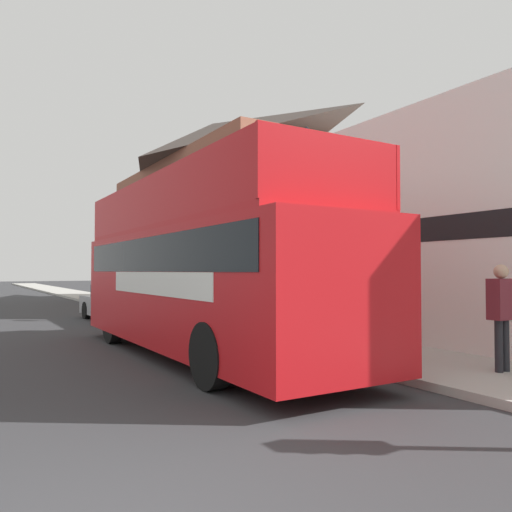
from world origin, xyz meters
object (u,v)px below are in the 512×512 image
(pedestrian_nearest, at_px, (502,307))
(lamp_post_second, at_px, (170,233))
(parked_car_ahead_of_bus, at_px, (118,303))
(lamp_post_third, at_px, (116,235))
(lamp_post_nearest, at_px, (307,195))
(tour_bus, at_px, (200,276))
(pedestrian_second, at_px, (369,302))

(pedestrian_nearest, bearing_deg, lamp_post_second, 96.08)
(parked_car_ahead_of_bus, distance_m, pedestrian_nearest, 13.84)
(lamp_post_second, height_order, lamp_post_third, lamp_post_third)
(lamp_post_nearest, bearing_deg, lamp_post_second, 91.49)
(tour_bus, xyz_separation_m, pedestrian_second, (3.12, -1.95, -0.57))
(parked_car_ahead_of_bus, xyz_separation_m, lamp_post_third, (1.75, 6.82, 3.04))
(pedestrian_second, height_order, lamp_post_second, lamp_post_second)
(pedestrian_second, bearing_deg, parked_car_ahead_of_bus, 103.40)
(pedestrian_nearest, relative_size, lamp_post_nearest, 0.36)
(pedestrian_nearest, xyz_separation_m, pedestrian_second, (-0.31, 2.89, -0.07))
(parked_car_ahead_of_bus, relative_size, pedestrian_second, 2.54)
(pedestrian_second, bearing_deg, lamp_post_second, 96.05)
(parked_car_ahead_of_bus, distance_m, lamp_post_third, 7.67)
(pedestrian_second, xyz_separation_m, lamp_post_third, (-0.79, 17.47, 2.50))
(parked_car_ahead_of_bus, height_order, pedestrian_nearest, pedestrian_nearest)
(parked_car_ahead_of_bus, xyz_separation_m, pedestrian_second, (2.53, -10.64, 0.54))
(parked_car_ahead_of_bus, relative_size, lamp_post_third, 0.84)
(parked_car_ahead_of_bus, relative_size, pedestrian_nearest, 2.38)
(pedestrian_nearest, relative_size, lamp_post_third, 0.35)
(lamp_post_second, bearing_deg, tour_bus, -106.13)
(lamp_post_second, relative_size, lamp_post_third, 0.87)
(lamp_post_third, bearing_deg, tour_bus, -98.57)
(tour_bus, height_order, parked_car_ahead_of_bus, tour_bus)
(lamp_post_nearest, relative_size, lamp_post_third, 0.98)
(pedestrian_nearest, height_order, lamp_post_nearest, lamp_post_nearest)
(parked_car_ahead_of_bus, xyz_separation_m, pedestrian_nearest, (2.85, -13.53, 0.61))
(tour_bus, height_order, pedestrian_nearest, tour_bus)
(tour_bus, distance_m, pedestrian_second, 3.73)
(parked_car_ahead_of_bus, relative_size, lamp_post_nearest, 0.86)
(lamp_post_second, xyz_separation_m, lamp_post_third, (0.20, 8.14, 0.41))
(tour_bus, bearing_deg, pedestrian_nearest, -54.34)
(tour_bus, relative_size, lamp_post_second, 2.16)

